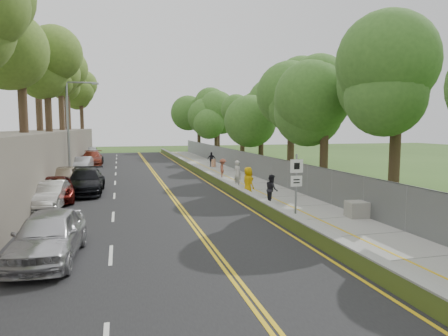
# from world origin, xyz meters

# --- Properties ---
(ground) EXTENTS (140.00, 140.00, 0.00)m
(ground) POSITION_xyz_m (0.00, 0.00, 0.00)
(ground) COLOR #33511E
(ground) RESTS_ON ground
(road) EXTENTS (11.20, 66.00, 0.04)m
(road) POSITION_xyz_m (-5.40, 15.00, 0.02)
(road) COLOR black
(road) RESTS_ON ground
(sidewalk) EXTENTS (4.20, 66.00, 0.05)m
(sidewalk) POSITION_xyz_m (2.55, 15.00, 0.03)
(sidewalk) COLOR gray
(sidewalk) RESTS_ON ground
(jersey_barrier) EXTENTS (0.42, 66.00, 0.60)m
(jersey_barrier) POSITION_xyz_m (0.25, 15.00, 0.30)
(jersey_barrier) COLOR #A7DC37
(jersey_barrier) RESTS_ON ground
(rock_embankment) EXTENTS (5.00, 66.00, 4.00)m
(rock_embankment) POSITION_xyz_m (-13.50, 15.00, 2.00)
(rock_embankment) COLOR #595147
(rock_embankment) RESTS_ON ground
(chainlink_fence) EXTENTS (0.04, 66.00, 2.00)m
(chainlink_fence) POSITION_xyz_m (4.65, 15.00, 1.00)
(chainlink_fence) COLOR slate
(chainlink_fence) RESTS_ON ground
(trees_embankment) EXTENTS (6.40, 66.00, 13.00)m
(trees_embankment) POSITION_xyz_m (-13.00, 15.00, 10.50)
(trees_embankment) COLOR olive
(trees_embankment) RESTS_ON rock_embankment
(trees_fenceside) EXTENTS (7.00, 66.00, 14.00)m
(trees_fenceside) POSITION_xyz_m (7.00, 15.00, 7.00)
(trees_fenceside) COLOR #42732A
(trees_fenceside) RESTS_ON ground
(streetlight) EXTENTS (2.52, 0.22, 8.00)m
(streetlight) POSITION_xyz_m (-10.46, 14.00, 4.64)
(streetlight) COLOR gray
(streetlight) RESTS_ON ground
(signpost) EXTENTS (0.62, 0.09, 3.10)m
(signpost) POSITION_xyz_m (1.05, -3.02, 1.96)
(signpost) COLOR gray
(signpost) RESTS_ON sidewalk
(construction_barrel) EXTENTS (0.50, 0.50, 0.82)m
(construction_barrel) POSITION_xyz_m (3.00, 21.93, 0.46)
(construction_barrel) COLOR #C94201
(construction_barrel) RESTS_ON sidewalk
(concrete_block) EXTENTS (1.23, 0.97, 0.76)m
(concrete_block) POSITION_xyz_m (4.30, -3.15, 0.43)
(concrete_block) COLOR gray
(concrete_block) RESTS_ON sidewalk
(car_0) EXTENTS (2.25, 4.93, 1.64)m
(car_0) POSITION_xyz_m (-9.14, -5.99, 0.86)
(car_0) COLOR #B0AEB3
(car_0) RESTS_ON road
(car_1) EXTENTS (1.73, 4.45, 1.44)m
(car_1) POSITION_xyz_m (-10.51, 2.89, 0.76)
(car_1) COLOR silver
(car_1) RESTS_ON road
(car_2) EXTENTS (2.71, 5.25, 1.41)m
(car_2) POSITION_xyz_m (-10.60, 5.05, 0.75)
(car_2) COLOR #57100C
(car_2) RESTS_ON road
(car_3) EXTENTS (2.38, 5.57, 1.60)m
(car_3) POSITION_xyz_m (-9.00, 7.41, 0.84)
(car_3) COLOR black
(car_3) RESTS_ON road
(car_4) EXTENTS (2.35, 5.03, 1.67)m
(car_4) POSITION_xyz_m (-10.60, 9.37, 0.87)
(car_4) COLOR tan
(car_4) RESTS_ON road
(car_5) EXTENTS (1.78, 4.36, 1.41)m
(car_5) POSITION_xyz_m (-10.28, 21.07, 0.74)
(car_5) COLOR silver
(car_5) RESTS_ON road
(car_6) EXTENTS (2.73, 5.27, 1.42)m
(car_6) POSITION_xyz_m (-9.95, 26.55, 0.75)
(car_6) COLOR black
(car_6) RESTS_ON road
(car_7) EXTENTS (2.27, 5.54, 1.60)m
(car_7) POSITION_xyz_m (-9.78, 26.75, 0.84)
(car_7) COLOR maroon
(car_7) RESTS_ON road
(car_8) EXTENTS (1.91, 4.62, 1.57)m
(car_8) POSITION_xyz_m (-10.60, 38.62, 0.82)
(car_8) COLOR silver
(car_8) RESTS_ON road
(painter_0) EXTENTS (0.81, 1.05, 1.90)m
(painter_0) POSITION_xyz_m (0.75, 3.17, 1.00)
(painter_0) COLOR #D09809
(painter_0) RESTS_ON sidewalk
(painter_1) EXTENTS (0.70, 0.83, 1.93)m
(painter_1) POSITION_xyz_m (1.39, 7.55, 1.01)
(painter_1) COLOR beige
(painter_1) RESTS_ON sidewalk
(painter_2) EXTENTS (0.76, 0.90, 1.67)m
(painter_2) POSITION_xyz_m (1.44, 1.00, 0.88)
(painter_2) COLOR black
(painter_2) RESTS_ON sidewalk
(painter_3) EXTENTS (0.90, 1.22, 1.69)m
(painter_3) POSITION_xyz_m (1.45, 12.00, 0.90)
(painter_3) COLOR brown
(painter_3) RESTS_ON sidewalk
(person_far) EXTENTS (0.98, 0.54, 1.58)m
(person_far) POSITION_xyz_m (2.80, 22.01, 0.84)
(person_far) COLOR black
(person_far) RESTS_ON sidewalk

